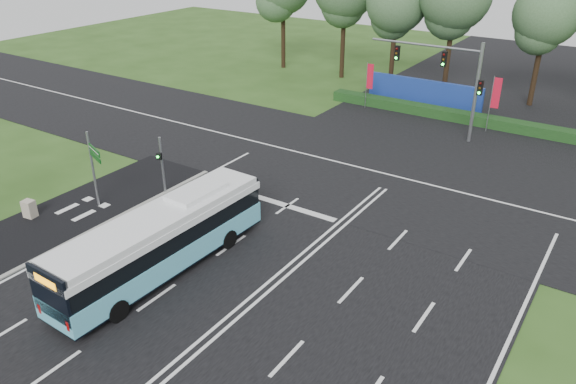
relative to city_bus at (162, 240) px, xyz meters
The scene contains 15 objects.
ground 5.79m from the city_bus, 36.65° to the left, with size 120.00×120.00×0.00m, color #2C4C19.
road_main 5.79m from the city_bus, 36.65° to the left, with size 20.00×120.00×0.04m, color black.
road_cross 16.04m from the city_bus, 73.76° to the left, with size 120.00×14.00×0.05m, color black.
bike_path 8.20m from the city_bus, behind, with size 5.00×18.00×0.06m, color black.
kerb_strip 5.86m from the city_bus, behind, with size 0.25×18.00×0.12m, color gray.
city_bus is the anchor object (origin of this frame).
pedestrian_signal 8.15m from the city_bus, 134.81° to the left, with size 0.32×0.42×3.46m.
street_sign 7.85m from the city_bus, 161.23° to the left, with size 1.60×0.68×4.36m.
utility_cabinet 9.66m from the city_bus, behind, with size 0.61×0.51×1.01m, color #B5A691.
banner_flag_left 27.04m from the city_bus, 96.48° to the left, with size 0.57×0.12×3.84m.
banner_flag_mid 27.62m from the city_bus, 75.07° to the left, with size 0.62×0.14×4.22m.
traffic_light_gantry 24.46m from the city_bus, 78.91° to the left, with size 8.41×0.28×7.00m.
hedge 28.20m from the city_bus, 80.89° to the left, with size 22.00×1.20×0.80m, color #153513.
blue_hoarding 30.33m from the city_bus, 89.13° to the left, with size 10.00×0.30×2.20m, color navy.
eucalyptus_row 35.97m from the city_bus, 77.35° to the left, with size 53.74×8.84×12.93m.
Camera 1 is at (11.96, -18.02, 14.50)m, focal length 35.00 mm.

